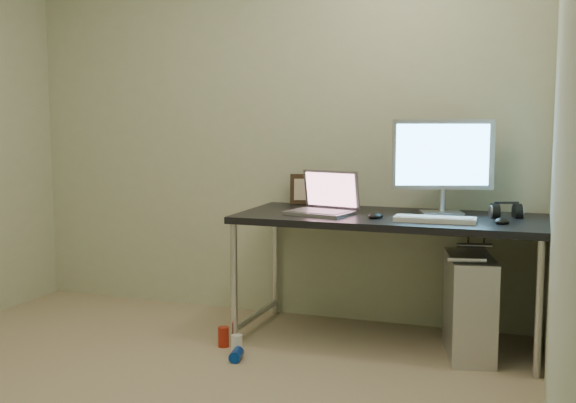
{
  "coord_description": "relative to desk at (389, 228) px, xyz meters",
  "views": [
    {
      "loc": [
        1.7,
        -2.72,
        1.32
      ],
      "look_at": [
        0.38,
        1.02,
        0.85
      ],
      "focal_mm": 45.0,
      "sensor_mm": 36.0,
      "label": 1
    }
  ],
  "objects": [
    {
      "name": "wall_back",
      "position": [
        -0.88,
        0.38,
        0.57
      ],
      "size": [
        3.5,
        0.02,
        2.5
      ],
      "primitive_type": "cube",
      "color": "beige",
      "rests_on": "ground"
    },
    {
      "name": "wall_right",
      "position": [
        0.87,
        -1.37,
        0.57
      ],
      "size": [
        0.02,
        3.5,
        2.5
      ],
      "primitive_type": "cube",
      "color": "beige",
      "rests_on": "ground"
    },
    {
      "name": "desk",
      "position": [
        0.0,
        0.0,
        0.0
      ],
      "size": [
        1.75,
        0.77,
        0.75
      ],
      "color": "black",
      "rests_on": "ground"
    },
    {
      "name": "tower_computer",
      "position": [
        0.47,
        -0.09,
        -0.4
      ],
      "size": [
        0.35,
        0.57,
        0.59
      ],
      "rotation": [
        0.0,
        0.0,
        0.22
      ],
      "color": "silver",
      "rests_on": "ground"
    },
    {
      "name": "cable_a",
      "position": [
        0.42,
        0.33,
        -0.28
      ],
      "size": [
        0.01,
        0.16,
        0.69
      ],
      "primitive_type": "cylinder",
      "rotation": [
        0.21,
        0.0,
        0.0
      ],
      "color": "black",
      "rests_on": "ground"
    },
    {
      "name": "cable_b",
      "position": [
        0.51,
        0.31,
        -0.3
      ],
      "size": [
        0.02,
        0.11,
        0.71
      ],
      "primitive_type": "cylinder",
      "rotation": [
        0.14,
        0.0,
        0.09
      ],
      "color": "black",
      "rests_on": "ground"
    },
    {
      "name": "can_red",
      "position": [
        -0.87,
        -0.42,
        -0.62
      ],
      "size": [
        0.07,
        0.07,
        0.12
      ],
      "primitive_type": "cylinder",
      "rotation": [
        0.0,
        0.0,
        0.15
      ],
      "color": "#AC2515",
      "rests_on": "ground"
    },
    {
      "name": "can_white",
      "position": [
        -0.74,
        -0.53,
        -0.62
      ],
      "size": [
        0.09,
        0.09,
        0.11
      ],
      "primitive_type": "cylinder",
      "rotation": [
        0.0,
        0.0,
        0.49
      ],
      "color": "white",
      "rests_on": "ground"
    },
    {
      "name": "can_blue",
      "position": [
        -0.71,
        -0.61,
        -0.65
      ],
      "size": [
        0.08,
        0.12,
        0.06
      ],
      "primitive_type": "cylinder",
      "rotation": [
        1.57,
        0.0,
        0.19
      ],
      "color": "#0A36A4",
      "rests_on": "ground"
    },
    {
      "name": "laptop",
      "position": [
        -0.38,
        -0.05,
        0.13
      ],
      "size": [
        0.41,
        0.36,
        0.25
      ],
      "rotation": [
        0.0,
        0.0,
        -0.21
      ],
      "color": "#AFAFB7",
      "rests_on": "desk"
    },
    {
      "name": "monitor",
      "position": [
        0.28,
        0.15,
        0.39
      ],
      "size": [
        0.57,
        0.24,
        0.55
      ],
      "rotation": [
        0.0,
        0.0,
        0.33
      ],
      "color": "#AFAFB7",
      "rests_on": "desk"
    },
    {
      "name": "keyboard",
      "position": [
        0.28,
        -0.17,
        0.09
      ],
      "size": [
        0.44,
        0.16,
        0.03
      ],
      "primitive_type": "cube",
      "rotation": [
        0.0,
        0.0,
        0.04
      ],
      "color": "white",
      "rests_on": "desk"
    },
    {
      "name": "mouse_right",
      "position": [
        0.63,
        -0.11,
        0.09
      ],
      "size": [
        0.1,
        0.13,
        0.04
      ],
      "primitive_type": "ellipsoid",
      "rotation": [
        0.0,
        0.0,
        -0.21
      ],
      "color": "black",
      "rests_on": "desk"
    },
    {
      "name": "mouse_left",
      "position": [
        -0.05,
        -0.13,
        0.09
      ],
      "size": [
        0.1,
        0.13,
        0.04
      ],
      "primitive_type": "ellipsoid",
      "rotation": [
        0.0,
        0.0,
        -0.22
      ],
      "color": "black",
      "rests_on": "desk"
    },
    {
      "name": "headphones",
      "position": [
        0.64,
        0.12,
        0.1
      ],
      "size": [
        0.19,
        0.11,
        0.11
      ],
      "rotation": [
        0.0,
        0.0,
        0.28
      ],
      "color": "black",
      "rests_on": "desk"
    },
    {
      "name": "picture_frame",
      "position": [
        -0.6,
        0.33,
        0.17
      ],
      "size": [
        0.26,
        0.14,
        0.2
      ],
      "primitive_type": "cube",
      "rotation": [
        -0.21,
        0.0,
        0.28
      ],
      "color": "black",
      "rests_on": "desk"
    },
    {
      "name": "webcam",
      "position": [
        -0.38,
        0.24,
        0.16
      ],
      "size": [
        0.05,
        0.04,
        0.12
      ],
      "rotation": [
        0.0,
        0.0,
        -0.32
      ],
      "color": "silver",
      "rests_on": "desk"
    }
  ]
}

